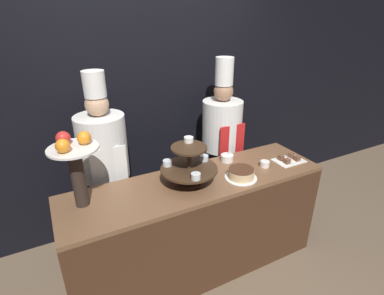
# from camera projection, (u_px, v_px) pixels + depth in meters

# --- Properties ---
(ground_plane) EXTENTS (14.00, 14.00, 0.00)m
(ground_plane) POSITION_uv_depth(u_px,v_px,m) (213.00, 289.00, 2.53)
(ground_plane) COLOR brown
(wall_back) EXTENTS (10.00, 0.06, 2.80)m
(wall_back) POSITION_uv_depth(u_px,v_px,m) (152.00, 93.00, 2.97)
(wall_back) COLOR black
(wall_back) RESTS_ON ground_plane
(buffet_counter) EXTENTS (2.16, 0.59, 0.91)m
(buffet_counter) POSITION_uv_depth(u_px,v_px,m) (197.00, 226.00, 2.58)
(buffet_counter) COLOR #422819
(buffet_counter) RESTS_ON ground_plane
(tiered_stand) EXTENTS (0.44, 0.44, 0.35)m
(tiered_stand) POSITION_uv_depth(u_px,v_px,m) (189.00, 165.00, 2.29)
(tiered_stand) COLOR #3D2819
(tiered_stand) RESTS_ON buffet_counter
(fruit_pedestal) EXTENTS (0.33, 0.33, 0.53)m
(fruit_pedestal) POSITION_uv_depth(u_px,v_px,m) (75.00, 161.00, 1.96)
(fruit_pedestal) COLOR #2D231E
(fruit_pedestal) RESTS_ON buffet_counter
(cake_round) EXTENTS (0.26, 0.26, 0.08)m
(cake_round) POSITION_uv_depth(u_px,v_px,m) (241.00, 174.00, 2.41)
(cake_round) COLOR white
(cake_round) RESTS_ON buffet_counter
(cup_white) EXTENTS (0.08, 0.08, 0.05)m
(cup_white) POSITION_uv_depth(u_px,v_px,m) (265.00, 164.00, 2.60)
(cup_white) COLOR white
(cup_white) RESTS_ON buffet_counter
(cake_square_tray) EXTENTS (0.27, 0.19, 0.05)m
(cake_square_tray) POSITION_uv_depth(u_px,v_px,m) (289.00, 159.00, 2.70)
(cake_square_tray) COLOR white
(cake_square_tray) RESTS_ON buffet_counter
(serving_bowl_far) EXTENTS (0.11, 0.11, 0.16)m
(serving_bowl_far) POSITION_uv_depth(u_px,v_px,m) (227.00, 158.00, 2.69)
(serving_bowl_far) COLOR white
(serving_bowl_far) RESTS_ON buffet_counter
(chef_left) EXTENTS (0.41, 0.41, 1.73)m
(chef_left) POSITION_uv_depth(u_px,v_px,m) (105.00, 163.00, 2.60)
(chef_left) COLOR black
(chef_left) RESTS_ON ground_plane
(chef_center_left) EXTENTS (0.40, 0.40, 1.76)m
(chef_center_left) POSITION_uv_depth(u_px,v_px,m) (221.00, 139.00, 3.10)
(chef_center_left) COLOR #28282D
(chef_center_left) RESTS_ON ground_plane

